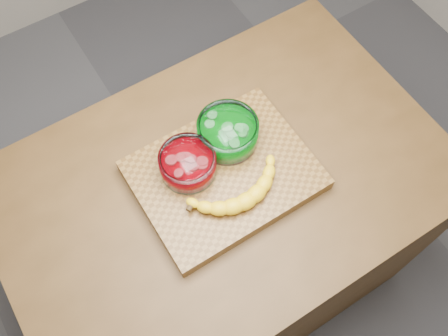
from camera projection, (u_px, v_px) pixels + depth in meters
ground at (224, 272)px, 2.12m from camera, size 3.50×3.50×0.00m
counter at (224, 236)px, 1.72m from camera, size 1.20×0.80×0.90m
cutting_board at (224, 175)px, 1.30m from camera, size 0.45×0.35×0.04m
bowl_red at (188, 164)px, 1.26m from camera, size 0.15×0.15×0.07m
bowl_green at (228, 133)px, 1.30m from camera, size 0.16×0.16×0.07m
banana at (239, 191)px, 1.24m from camera, size 0.29×0.13×0.04m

